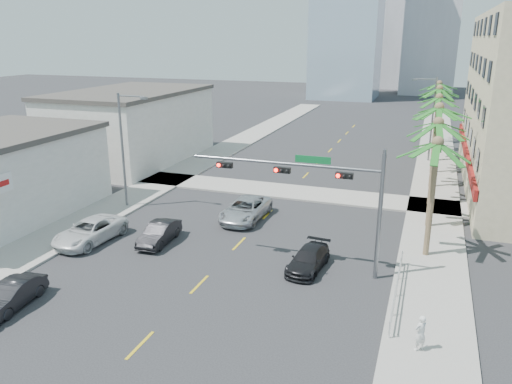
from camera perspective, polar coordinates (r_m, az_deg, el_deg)
ground at (r=24.96m, az=-10.60°, el=-14.39°), size 260.00×260.00×0.00m
sidewalk_right at (r=40.30m, az=19.64°, el=-2.44°), size 4.00×120.00×0.15m
sidewalk_left at (r=46.47m, az=-11.28°, el=0.81°), size 4.00×120.00×0.15m
sidewalk_cross at (r=43.64m, az=3.80°, el=0.04°), size 80.00×4.00×0.15m
building_left_far at (r=56.20m, az=-14.00°, el=7.16°), size 11.00×18.00×7.20m
tower_far_center at (r=144.09m, az=14.72°, el=19.94°), size 16.00×16.00×42.00m
traffic_signal_mast at (r=27.82m, az=7.56°, el=0.59°), size 11.12×0.54×7.20m
palm_tree_0 at (r=30.74m, az=20.04°, el=5.17°), size 4.80×4.80×7.80m
palm_tree_1 at (r=35.80m, az=20.14°, el=7.32°), size 4.80×4.80×8.16m
palm_tree_2 at (r=40.90m, az=20.21°, el=8.93°), size 4.80×4.80×8.52m
palm_tree_3 at (r=46.15m, az=20.13°, el=8.90°), size 4.80×4.80×7.80m
palm_tree_4 at (r=51.27m, az=20.19°, el=10.03°), size 4.80×4.80×8.16m
palm_tree_5 at (r=56.41m, az=20.24°, el=10.95°), size 4.80×4.80×8.52m
palm_tree_6 at (r=61.65m, az=20.18°, el=10.76°), size 4.80×4.80×7.80m
palm_tree_7 at (r=66.80m, az=20.23°, el=11.48°), size 4.80×4.80×8.16m
streetlight_left at (r=39.85m, az=-14.81°, el=5.24°), size 2.55×0.25×9.00m
streetlight_right at (r=56.73m, az=19.35°, el=8.29°), size 2.55×0.25×9.00m
guardrail at (r=27.14m, az=15.79°, el=-10.40°), size 0.08×8.08×1.00m
car_parked_mid at (r=28.23m, az=-26.12°, el=-10.52°), size 1.77×4.10×1.31m
car_parked_far at (r=34.74m, az=-18.45°, el=-4.26°), size 2.95×5.61×1.51m
car_lane_left at (r=33.44m, az=-10.99°, el=-4.64°), size 1.67×4.19×1.36m
car_lane_center at (r=36.96m, az=-1.22°, el=-1.99°), size 2.73×5.70×1.57m
car_lane_right at (r=29.44m, az=6.00°, el=-7.66°), size 2.08×4.38×1.23m
pedestrian at (r=23.08m, az=18.27°, el=-15.04°), size 0.71×0.70×1.65m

